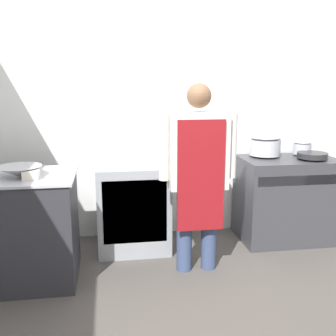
% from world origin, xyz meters
% --- Properties ---
extents(ground_plane, '(14.00, 14.00, 0.00)m').
position_xyz_m(ground_plane, '(0.00, 0.00, 0.00)').
color(ground_plane, '#4C4742').
extents(wall_back, '(8.00, 0.05, 2.70)m').
position_xyz_m(wall_back, '(0.00, 1.74, 1.35)').
color(wall_back, white).
rests_on(wall_back, ground_plane).
extents(prep_counter, '(1.09, 0.74, 0.93)m').
position_xyz_m(prep_counter, '(-1.33, 0.81, 0.47)').
color(prep_counter, '#2D2D33').
rests_on(prep_counter, ground_plane).
extents(stove, '(1.00, 0.65, 0.92)m').
position_xyz_m(stove, '(1.38, 1.34, 0.45)').
color(stove, '#38383D').
rests_on(stove, ground_plane).
extents(fridge_unit, '(0.71, 0.66, 0.88)m').
position_xyz_m(fridge_unit, '(-0.28, 1.36, 0.44)').
color(fridge_unit, '#93999E').
rests_on(fridge_unit, ground_plane).
extents(person_cook, '(0.69, 0.24, 1.68)m').
position_xyz_m(person_cook, '(0.26, 0.77, 0.96)').
color(person_cook, '#38476B').
rests_on(person_cook, ground_plane).
extents(mixing_bowl, '(0.36, 0.36, 0.09)m').
position_xyz_m(mixing_bowl, '(-1.23, 0.77, 0.98)').
color(mixing_bowl, '#B2B5BC').
rests_on(mixing_bowl, prep_counter).
extents(plastic_tub, '(0.12, 0.12, 0.07)m').
position_xyz_m(plastic_tub, '(-1.12, 0.67, 0.97)').
color(plastic_tub, silver).
rests_on(plastic_tub, prep_counter).
extents(stock_pot, '(0.33, 0.33, 0.22)m').
position_xyz_m(stock_pot, '(1.15, 1.46, 1.03)').
color(stock_pot, '#B2B5BC').
rests_on(stock_pot, stove).
extents(saute_pan, '(0.31, 0.31, 0.05)m').
position_xyz_m(saute_pan, '(1.58, 1.23, 0.94)').
color(saute_pan, '#262628').
rests_on(saute_pan, stove).
extents(sauce_pot, '(0.20, 0.20, 0.15)m').
position_xyz_m(sauce_pot, '(1.58, 1.46, 0.99)').
color(sauce_pot, '#B2B5BC').
rests_on(sauce_pot, stove).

